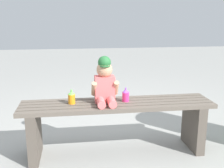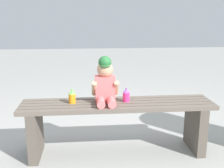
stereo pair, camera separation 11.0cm
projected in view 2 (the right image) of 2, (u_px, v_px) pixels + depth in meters
The scene contains 5 objects.
ground_plane at pixel (117, 152), 2.52m from camera, with size 16.00×16.00×0.00m, color #999993.
park_bench at pixel (117, 119), 2.44m from camera, with size 1.68×0.36×0.47m.
child_figure at pixel (105, 83), 2.36m from camera, with size 0.23×0.27×0.40m.
sippy_cup_left at pixel (72, 97), 2.37m from camera, with size 0.06×0.06×0.12m.
sippy_cup_right at pixel (126, 95), 2.41m from camera, with size 0.06×0.06×0.12m.
Camera 2 is at (-0.25, -2.27, 1.22)m, focal length 44.28 mm.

